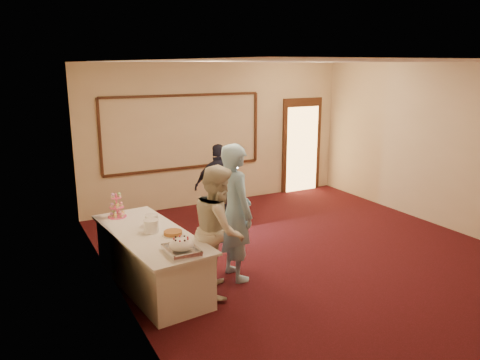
% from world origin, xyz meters
% --- Properties ---
extents(floor, '(7.00, 7.00, 0.00)m').
position_xyz_m(floor, '(0.00, 0.00, 0.00)').
color(floor, black).
rests_on(floor, ground).
extents(room_walls, '(6.04, 7.04, 3.02)m').
position_xyz_m(room_walls, '(0.00, 0.00, 2.03)').
color(room_walls, beige).
rests_on(room_walls, floor).
extents(wall_molding, '(3.45, 0.04, 1.55)m').
position_xyz_m(wall_molding, '(-0.80, 3.47, 1.60)').
color(wall_molding, '#341A0F').
rests_on(wall_molding, room_walls).
extents(doorway, '(1.05, 0.07, 2.20)m').
position_xyz_m(doorway, '(2.15, 3.45, 1.08)').
color(doorway, '#341A0F').
rests_on(doorway, floor).
extents(buffet_table, '(1.12, 2.36, 0.77)m').
position_xyz_m(buffet_table, '(-2.56, 0.25, 0.39)').
color(buffet_table, silver).
rests_on(buffet_table, floor).
extents(pavlova_tray, '(0.36, 0.52, 0.18)m').
position_xyz_m(pavlova_tray, '(-2.43, -0.61, 0.85)').
color(pavlova_tray, '#B6B7BD').
rests_on(pavlova_tray, buffet_table).
extents(cupcake_stand, '(0.27, 0.27, 0.40)m').
position_xyz_m(cupcake_stand, '(-2.79, 1.11, 0.91)').
color(cupcake_stand, '#EF4D85').
rests_on(cupcake_stand, buffet_table).
extents(plate_stack_a, '(0.21, 0.21, 0.17)m').
position_xyz_m(plate_stack_a, '(-2.53, 0.26, 0.86)').
color(plate_stack_a, white).
rests_on(plate_stack_a, buffet_table).
extents(plate_stack_b, '(0.19, 0.19, 0.16)m').
position_xyz_m(plate_stack_b, '(-2.45, 0.50, 0.85)').
color(plate_stack_b, white).
rests_on(plate_stack_b, buffet_table).
extents(tart, '(0.28, 0.28, 0.06)m').
position_xyz_m(tart, '(-2.32, 0.01, 0.80)').
color(tart, white).
rests_on(tart, buffet_table).
extents(man, '(0.47, 0.71, 1.93)m').
position_xyz_m(man, '(-1.41, -0.04, 0.97)').
color(man, '#95C8E7').
rests_on(man, floor).
extents(woman, '(0.95, 1.03, 1.72)m').
position_xyz_m(woman, '(-1.79, -0.30, 0.86)').
color(woman, silver).
rests_on(woman, floor).
extents(guest, '(0.99, 0.61, 1.57)m').
position_xyz_m(guest, '(-0.70, 1.98, 0.78)').
color(guest, black).
rests_on(guest, floor).
extents(camera_flash, '(0.08, 0.06, 0.05)m').
position_xyz_m(camera_flash, '(-0.49, 1.74, 1.17)').
color(camera_flash, white).
rests_on(camera_flash, guest).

